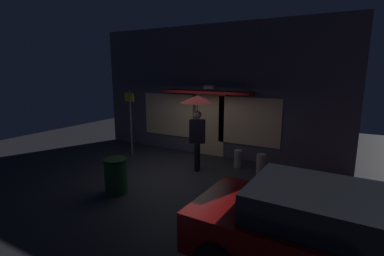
% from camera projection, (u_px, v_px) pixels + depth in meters
% --- Properties ---
extents(ground_plane, '(18.00, 18.00, 0.00)m').
position_uv_depth(ground_plane, '(178.00, 173.00, 8.35)').
color(ground_plane, '#26262B').
extents(building_facade, '(9.19, 1.00, 4.55)m').
position_uv_depth(building_facade, '(212.00, 92.00, 9.91)').
color(building_facade, '#4C4C56').
rests_on(building_facade, ground).
extents(person_with_umbrella, '(1.01, 1.01, 2.29)m').
position_uv_depth(person_with_umbrella, '(197.00, 114.00, 8.29)').
color(person_with_umbrella, black).
rests_on(person_with_umbrella, ground).
extents(parked_car, '(4.03, 2.10, 1.37)m').
position_uv_depth(parked_car, '(329.00, 236.00, 3.93)').
color(parked_car, maroon).
rests_on(parked_car, ground).
extents(street_sign_post, '(0.40, 0.07, 2.34)m').
position_uv_depth(street_sign_post, '(131.00, 119.00, 9.95)').
color(street_sign_post, '#595B60').
rests_on(street_sign_post, ground).
extents(sidewalk_bollard, '(0.24, 0.24, 0.57)m').
position_uv_depth(sidewalk_bollard, '(238.00, 159.00, 8.82)').
color(sidewalk_bollard, '#9E998E').
rests_on(sidewalk_bollard, ground).
extents(sidewalk_bollard_2, '(0.26, 0.26, 0.68)m').
position_uv_depth(sidewalk_bollard_2, '(261.00, 166.00, 8.00)').
color(sidewalk_bollard_2, '#9E998E').
rests_on(sidewalk_bollard_2, ground).
extents(trash_bin, '(0.58, 0.58, 0.88)m').
position_uv_depth(trash_bin, '(116.00, 176.00, 6.92)').
color(trash_bin, '#1E4C23').
rests_on(trash_bin, ground).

